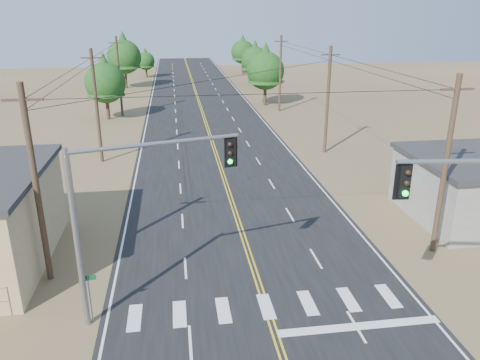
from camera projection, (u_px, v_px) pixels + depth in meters
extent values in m
cube|color=black|center=(219.00, 163.00, 42.19)|extent=(15.00, 200.00, 0.02)
cylinder|color=gray|center=(9.00, 301.00, 20.86)|extent=(0.06, 0.06, 1.50)
cylinder|color=#4C3826|center=(36.00, 187.00, 22.34)|extent=(0.30, 0.30, 10.00)
cube|color=#4C3826|center=(22.00, 100.00, 20.91)|extent=(1.80, 0.12, 0.12)
cylinder|color=#4C3826|center=(97.00, 107.00, 40.95)|extent=(0.30, 0.30, 10.00)
cube|color=#4C3826|center=(91.00, 58.00, 39.52)|extent=(1.80, 0.12, 0.12)
cylinder|color=#4C3826|center=(119.00, 77.00, 59.56)|extent=(0.30, 0.30, 10.00)
cube|color=#4C3826|center=(116.00, 43.00, 58.13)|extent=(1.80, 0.12, 0.12)
cylinder|color=#4C3826|center=(445.00, 168.00, 25.13)|extent=(0.30, 0.30, 10.00)
cube|color=#4C3826|center=(457.00, 89.00, 23.70)|extent=(1.80, 0.12, 0.12)
cylinder|color=#4C3826|center=(328.00, 101.00, 43.74)|extent=(0.30, 0.30, 10.00)
cube|color=#4C3826|center=(331.00, 55.00, 42.31)|extent=(1.80, 0.12, 0.12)
cylinder|color=#4C3826|center=(280.00, 74.00, 62.35)|extent=(0.30, 0.30, 10.00)
cube|color=#4C3826|center=(281.00, 41.00, 60.92)|extent=(1.80, 0.12, 0.12)
cylinder|color=gray|center=(78.00, 246.00, 19.23)|extent=(0.26, 0.26, 7.72)
cylinder|color=gray|center=(66.00, 156.00, 17.91)|extent=(0.20, 0.20, 0.66)
cylinder|color=gray|center=(157.00, 144.00, 19.15)|extent=(6.94, 1.93, 0.18)
cube|color=black|center=(231.00, 152.00, 20.55)|extent=(0.46, 0.42, 1.21)
sphere|color=black|center=(230.00, 145.00, 20.23)|extent=(0.22, 0.22, 0.22)
sphere|color=black|center=(230.00, 153.00, 20.37)|extent=(0.22, 0.22, 0.22)
sphere|color=#0CE533|center=(230.00, 162.00, 20.50)|extent=(0.22, 0.22, 0.22)
cube|color=black|center=(404.00, 181.00, 16.72)|extent=(0.42, 0.37, 1.23)
sphere|color=black|center=(408.00, 173.00, 16.40)|extent=(0.22, 0.22, 0.22)
sphere|color=black|center=(407.00, 183.00, 16.54)|extent=(0.22, 0.22, 0.22)
sphere|color=#0CE533|center=(405.00, 193.00, 16.67)|extent=(0.22, 0.22, 0.22)
cylinder|color=gray|center=(90.00, 299.00, 20.29)|extent=(0.06, 0.06, 2.31)
cube|color=#0B4F28|center=(88.00, 278.00, 19.92)|extent=(0.69, 0.13, 0.23)
cylinder|color=#3F2D1E|center=(108.00, 108.00, 58.72)|extent=(0.45, 0.45, 2.99)
cone|color=#164112|center=(104.00, 74.00, 57.30)|extent=(4.65, 4.65, 5.32)
sphere|color=#164112|center=(105.00, 83.00, 57.67)|extent=(4.99, 4.99, 4.99)
cylinder|color=#3F2D1E|center=(126.00, 78.00, 82.57)|extent=(0.43, 0.43, 3.52)
cone|color=#164112|center=(124.00, 49.00, 80.90)|extent=(5.47, 5.47, 6.25)
sphere|color=#164112|center=(124.00, 57.00, 81.34)|extent=(5.86, 5.86, 5.86)
cylinder|color=#3F2D1E|center=(146.00, 72.00, 95.75)|extent=(0.40, 0.40, 2.16)
cone|color=#164112|center=(145.00, 57.00, 94.73)|extent=(3.37, 3.37, 3.85)
sphere|color=#164112|center=(146.00, 61.00, 94.99)|extent=(3.61, 3.61, 3.61)
cylinder|color=#3F2D1E|center=(265.00, 94.00, 67.54)|extent=(0.45, 0.45, 3.21)
cone|color=#164112|center=(266.00, 62.00, 66.02)|extent=(4.99, 4.99, 5.70)
sphere|color=#164112|center=(265.00, 71.00, 66.42)|extent=(5.35, 5.35, 5.35)
cylinder|color=#3F2D1E|center=(255.00, 78.00, 84.76)|extent=(0.43, 0.43, 2.96)
cone|color=#164112|center=(255.00, 55.00, 83.36)|extent=(4.60, 4.60, 5.26)
sphere|color=#164112|center=(255.00, 61.00, 83.72)|extent=(4.93, 4.93, 4.93)
cylinder|color=#3F2D1E|center=(243.00, 67.00, 101.71)|extent=(0.46, 0.46, 2.99)
cone|color=#164112|center=(243.00, 47.00, 100.29)|extent=(4.66, 4.66, 5.32)
sphere|color=#164112|center=(243.00, 52.00, 100.66)|extent=(4.99, 4.99, 4.99)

